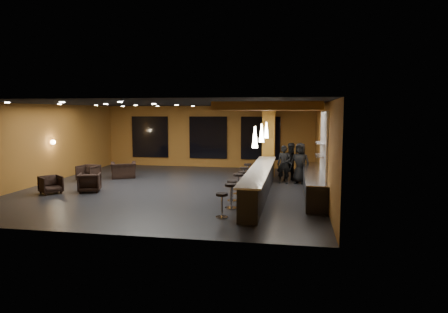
% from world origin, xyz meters
% --- Properties ---
extents(floor, '(12.00, 13.00, 0.10)m').
position_xyz_m(floor, '(0.00, 0.00, -0.05)').
color(floor, black).
rests_on(floor, ground).
extents(ceiling, '(12.00, 13.00, 0.10)m').
position_xyz_m(ceiling, '(0.00, 0.00, 3.55)').
color(ceiling, black).
extents(wall_back, '(12.00, 0.10, 3.50)m').
position_xyz_m(wall_back, '(0.00, 6.55, 1.75)').
color(wall_back, '#915A20').
rests_on(wall_back, floor).
extents(wall_front, '(12.00, 0.10, 3.50)m').
position_xyz_m(wall_front, '(0.00, -6.55, 1.75)').
color(wall_front, '#915A20').
rests_on(wall_front, floor).
extents(wall_left, '(0.10, 13.00, 3.50)m').
position_xyz_m(wall_left, '(-6.05, 0.00, 1.75)').
color(wall_left, '#915A20').
rests_on(wall_left, floor).
extents(wall_right, '(0.10, 13.00, 3.50)m').
position_xyz_m(wall_right, '(6.05, 0.00, 1.75)').
color(wall_right, '#915A20').
rests_on(wall_right, floor).
extents(wood_soffit, '(3.60, 8.00, 0.28)m').
position_xyz_m(wood_soffit, '(4.00, 1.00, 3.36)').
color(wood_soffit, olive).
rests_on(wood_soffit, ceiling).
extents(window_left, '(2.20, 0.06, 2.40)m').
position_xyz_m(window_left, '(-3.50, 6.44, 1.70)').
color(window_left, black).
rests_on(window_left, wall_back).
extents(window_center, '(2.20, 0.06, 2.40)m').
position_xyz_m(window_center, '(0.00, 6.44, 1.70)').
color(window_center, black).
rests_on(window_center, wall_back).
extents(window_right, '(2.20, 0.06, 2.40)m').
position_xyz_m(window_right, '(3.00, 6.44, 1.70)').
color(window_right, black).
rests_on(window_right, wall_back).
extents(tile_backsplash, '(0.06, 3.20, 2.40)m').
position_xyz_m(tile_backsplash, '(5.96, -1.00, 2.00)').
color(tile_backsplash, white).
rests_on(tile_backsplash, wall_right).
extents(bar_counter, '(0.60, 8.00, 1.00)m').
position_xyz_m(bar_counter, '(3.65, -1.00, 0.50)').
color(bar_counter, black).
rests_on(bar_counter, floor).
extents(bar_top, '(0.78, 8.10, 0.05)m').
position_xyz_m(bar_top, '(3.65, -1.00, 1.02)').
color(bar_top, silver).
rests_on(bar_top, bar_counter).
extents(prep_counter, '(0.70, 6.00, 0.86)m').
position_xyz_m(prep_counter, '(5.65, -0.50, 0.43)').
color(prep_counter, black).
rests_on(prep_counter, floor).
extents(prep_top, '(0.72, 6.00, 0.03)m').
position_xyz_m(prep_top, '(5.65, -0.50, 0.89)').
color(prep_top, silver).
rests_on(prep_top, prep_counter).
extents(wall_shelf_lower, '(0.30, 1.50, 0.03)m').
position_xyz_m(wall_shelf_lower, '(5.82, -1.20, 1.60)').
color(wall_shelf_lower, silver).
rests_on(wall_shelf_lower, wall_right).
extents(wall_shelf_upper, '(0.30, 1.50, 0.03)m').
position_xyz_m(wall_shelf_upper, '(5.82, -1.20, 2.05)').
color(wall_shelf_upper, silver).
rests_on(wall_shelf_upper, wall_right).
extents(column, '(0.60, 0.60, 3.50)m').
position_xyz_m(column, '(3.65, 3.60, 1.75)').
color(column, '#A26E24').
rests_on(column, floor).
extents(wall_sconce, '(0.22, 0.22, 0.22)m').
position_xyz_m(wall_sconce, '(-5.88, 0.50, 1.80)').
color(wall_sconce, '#FFE5B2').
rests_on(wall_sconce, wall_left).
extents(pendant_0, '(0.20, 0.20, 0.70)m').
position_xyz_m(pendant_0, '(3.65, -3.00, 2.35)').
color(pendant_0, white).
rests_on(pendant_0, wood_soffit).
extents(pendant_1, '(0.20, 0.20, 0.70)m').
position_xyz_m(pendant_1, '(3.65, -0.50, 2.35)').
color(pendant_1, white).
rests_on(pendant_1, wood_soffit).
extents(pendant_2, '(0.20, 0.20, 0.70)m').
position_xyz_m(pendant_2, '(3.65, 2.00, 2.35)').
color(pendant_2, white).
rests_on(pendant_2, wood_soffit).
extents(staff_a, '(0.66, 0.47, 1.69)m').
position_xyz_m(staff_a, '(4.46, 1.84, 0.85)').
color(staff_a, black).
rests_on(staff_a, floor).
extents(staff_b, '(1.04, 0.94, 1.75)m').
position_xyz_m(staff_b, '(4.80, 2.52, 0.88)').
color(staff_b, black).
rests_on(staff_b, floor).
extents(staff_c, '(1.01, 0.80, 1.81)m').
position_xyz_m(staff_c, '(5.16, 1.96, 0.90)').
color(staff_c, black).
rests_on(staff_c, floor).
extents(armchair_a, '(1.06, 1.05, 0.69)m').
position_xyz_m(armchair_a, '(-4.40, -2.01, 0.35)').
color(armchair_a, black).
rests_on(armchair_a, floor).
extents(armchair_b, '(1.04, 1.05, 0.75)m').
position_xyz_m(armchair_b, '(-3.07, -1.45, 0.38)').
color(armchair_b, black).
rests_on(armchair_b, floor).
extents(armchair_c, '(0.93, 0.95, 0.76)m').
position_xyz_m(armchair_c, '(-4.35, 0.76, 0.38)').
color(armchair_c, black).
rests_on(armchair_c, floor).
extents(armchair_d, '(1.47, 1.40, 0.75)m').
position_xyz_m(armchair_d, '(-3.18, 1.97, 0.38)').
color(armchair_d, black).
rests_on(armchair_d, floor).
extents(bar_stool_0, '(0.38, 0.38, 0.75)m').
position_xyz_m(bar_stool_0, '(2.81, -4.34, 0.48)').
color(bar_stool_0, silver).
rests_on(bar_stool_0, floor).
extents(bar_stool_1, '(0.42, 0.42, 0.83)m').
position_xyz_m(bar_stool_1, '(2.89, -3.17, 0.53)').
color(bar_stool_1, silver).
rests_on(bar_stool_1, floor).
extents(bar_stool_2, '(0.37, 0.37, 0.73)m').
position_xyz_m(bar_stool_2, '(2.76, -2.08, 0.47)').
color(bar_stool_2, silver).
rests_on(bar_stool_2, floor).
extents(bar_stool_3, '(0.40, 0.40, 0.80)m').
position_xyz_m(bar_stool_3, '(2.80, -0.87, 0.51)').
color(bar_stool_3, silver).
rests_on(bar_stool_3, floor).
extents(bar_stool_4, '(0.38, 0.38, 0.76)m').
position_xyz_m(bar_stool_4, '(2.85, -0.01, 0.49)').
color(bar_stool_4, silver).
rests_on(bar_stool_4, floor).
extents(bar_stool_5, '(0.38, 0.38, 0.75)m').
position_xyz_m(bar_stool_5, '(2.76, 1.26, 0.48)').
color(bar_stool_5, silver).
rests_on(bar_stool_5, floor).
extents(bar_stool_6, '(0.39, 0.39, 0.76)m').
position_xyz_m(bar_stool_6, '(2.78, 2.42, 0.49)').
color(bar_stool_6, silver).
rests_on(bar_stool_6, floor).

